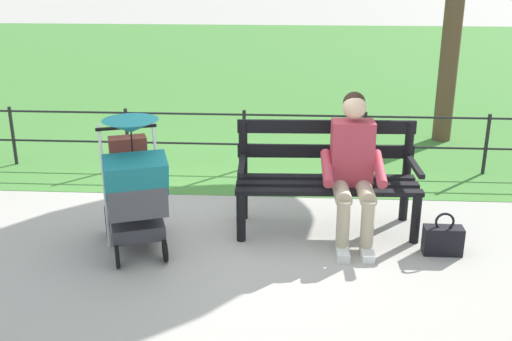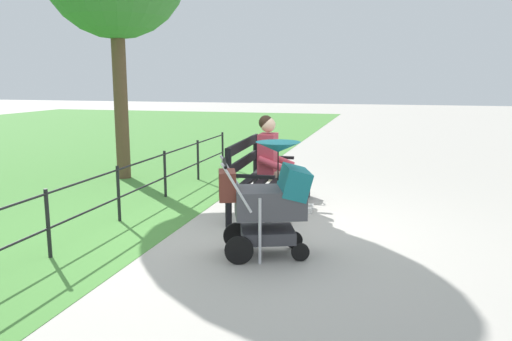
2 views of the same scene
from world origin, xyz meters
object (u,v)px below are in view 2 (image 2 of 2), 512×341
object	(u,v)px
park_bench	(256,173)
stroller	(270,198)
person_on_bench	(276,160)
handbag	(304,190)

from	to	relation	value
park_bench	stroller	xyz separation A→B (m)	(1.59, 0.57, 0.07)
stroller	person_on_bench	bearing A→B (deg)	-169.11
park_bench	stroller	distance (m)	1.69
stroller	handbag	bearing A→B (deg)	-178.21
person_on_bench	handbag	world-z (taller)	person_on_bench
park_bench	handbag	xyz separation A→B (m)	(-0.95, 0.49, -0.40)
park_bench	person_on_bench	distance (m)	0.34
stroller	handbag	size ratio (longest dim) A/B	3.11
person_on_bench	handbag	distance (m)	0.96
park_bench	handbag	size ratio (longest dim) A/B	4.38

